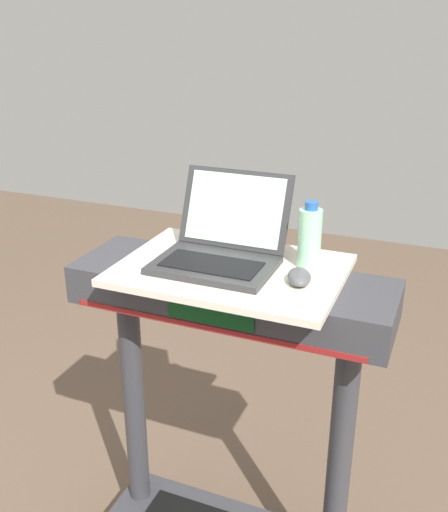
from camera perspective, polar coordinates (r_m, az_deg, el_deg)
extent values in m
cylinder|color=#38383D|center=(2.00, -8.75, -13.61)|extent=(0.07, 0.07, 0.80)
cylinder|color=#38383D|center=(1.81, 11.22, -18.35)|extent=(0.07, 0.07, 0.80)
cube|color=#38383D|center=(1.63, 0.67, -3.45)|extent=(0.90, 0.28, 0.11)
cube|color=#0C3F19|center=(1.51, -1.35, -5.62)|extent=(0.24, 0.01, 0.06)
cube|color=maroon|center=(1.54, -1.32, -7.09)|extent=(0.81, 0.00, 0.02)
cube|color=beige|center=(1.60, 0.68, -1.36)|extent=(0.61, 0.44, 0.02)
cube|color=#2D2D30|center=(1.58, -0.99, -0.91)|extent=(0.32, 0.23, 0.02)
cube|color=black|center=(1.57, -1.23, -0.78)|extent=(0.26, 0.12, 0.00)
cube|color=#2D2D30|center=(1.68, 1.10, 4.58)|extent=(0.32, 0.09, 0.21)
cube|color=#B2E0B7|center=(1.68, 1.04, 4.60)|extent=(0.28, 0.08, 0.18)
ellipsoid|color=#4C4C51|center=(1.51, 7.33, -2.02)|extent=(0.09, 0.11, 0.03)
cylinder|color=#9EDBB2|center=(1.59, 8.31, 1.69)|extent=(0.06, 0.06, 0.16)
cylinder|color=#2659A5|center=(1.56, 8.50, 4.86)|extent=(0.03, 0.03, 0.02)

